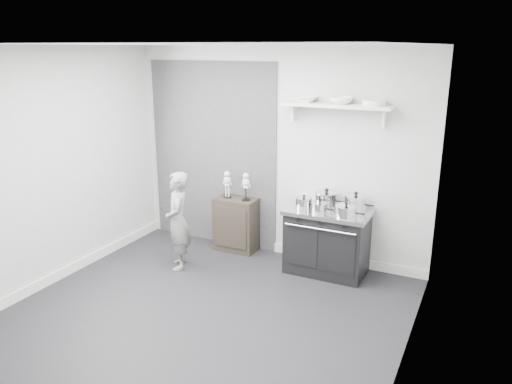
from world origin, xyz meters
TOP-DOWN VIEW (x-y plane):
  - ground at (0.00, 0.00)m, footprint 4.00×4.00m
  - room_shell at (-0.09, 0.15)m, footprint 4.02×3.62m
  - wall_shelf at (0.80, 1.68)m, footprint 1.30×0.26m
  - stove at (0.82, 1.48)m, footprint 1.00×0.63m
  - side_cabinet at (-0.50, 1.61)m, footprint 0.56×0.33m
  - child at (-0.88, 0.80)m, footprint 0.49×0.54m
  - pot_front_left at (0.54, 1.40)m, footprint 0.29×0.20m
  - pot_back_left at (0.75, 1.61)m, footprint 0.37×0.28m
  - pot_back_right at (1.12, 1.59)m, footprint 0.35×0.27m
  - pot_front_right at (1.08, 1.32)m, footprint 0.34×0.26m
  - pot_front_center at (0.75, 1.35)m, footprint 0.28×0.19m
  - skeleton_full at (-0.63, 1.61)m, footprint 0.12×0.08m
  - skeleton_torso at (-0.35, 1.61)m, footprint 0.12×0.08m
  - bowl_large at (0.42, 1.67)m, footprint 0.28×0.28m
  - bowl_small at (0.86, 1.67)m, footprint 0.26×0.26m
  - plate_stack at (1.24, 1.67)m, footprint 0.27×0.27m

SIDE VIEW (x-z plane):
  - ground at x=0.00m, z-range 0.00..0.00m
  - side_cabinet at x=-0.50m, z-range 0.00..0.73m
  - stove at x=0.82m, z-range 0.00..0.81m
  - child at x=-0.88m, z-range 0.00..1.23m
  - pot_front_center at x=0.75m, z-range 0.79..0.94m
  - pot_front_right at x=1.08m, z-range 0.78..0.96m
  - pot_front_left at x=0.54m, z-range 0.79..0.96m
  - pot_back_left at x=0.75m, z-range 0.78..1.01m
  - pot_back_right at x=1.12m, z-range 0.78..1.02m
  - skeleton_full at x=-0.63m, z-range 0.73..1.15m
  - skeleton_torso at x=-0.35m, z-range 0.73..1.16m
  - room_shell at x=-0.09m, z-range 0.28..2.99m
  - wall_shelf at x=0.80m, z-range 1.89..2.13m
  - plate_stack at x=1.24m, z-range 2.04..2.10m
  - bowl_large at x=0.42m, z-range 2.04..2.11m
  - bowl_small at x=0.86m, z-range 2.04..2.12m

